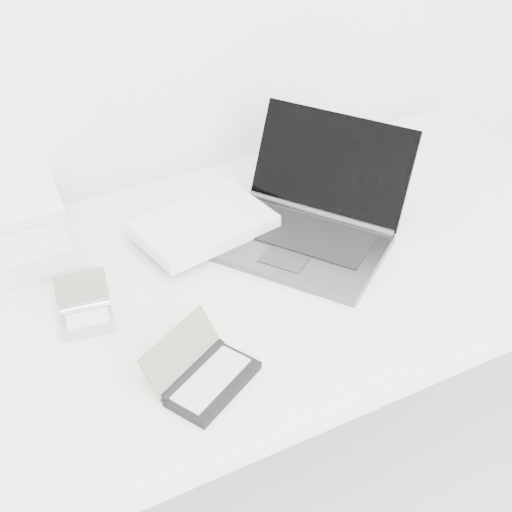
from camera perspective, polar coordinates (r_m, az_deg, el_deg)
name	(u,v)px	position (r m, az deg, el deg)	size (l,w,h in m)	color
desk	(260,282)	(1.47, 0.32, -2.11)	(1.60, 0.80, 0.73)	white
laptop_large	(267,223)	(1.50, 0.92, 2.69)	(0.59, 0.48, 0.22)	#525456
netbook_open_white	(7,241)	(1.56, -19.33, 1.13)	(0.28, 0.35, 0.09)	silver
pda_silver	(86,312)	(1.35, -13.44, -4.38)	(0.11, 0.11, 0.08)	#B5B5B9
palmtop_charcoal	(204,375)	(1.20, -4.16, -9.47)	(0.20, 0.19, 0.08)	black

